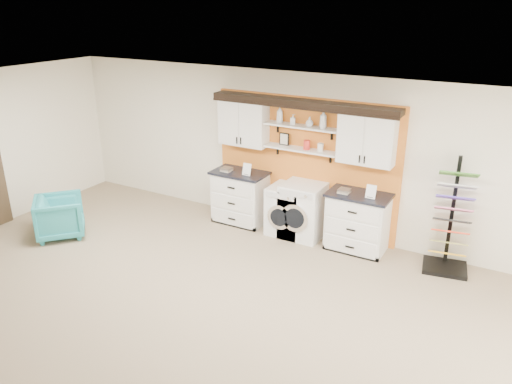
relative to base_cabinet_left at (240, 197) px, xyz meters
The scene contains 22 objects.
floor 3.84m from the base_cabinet_left, 72.76° to the right, with size 10.00×10.00×0.00m, color gray.
ceiling 4.46m from the base_cabinet_left, 72.76° to the right, with size 10.00×10.00×0.00m, color white.
wall_back 1.49m from the base_cabinet_left, 17.63° to the left, with size 10.00×10.00×0.00m, color #EDE4CD.
accent_panel 1.37m from the base_cabinet_left, 16.00° to the left, with size 3.40×0.07×2.40m, color orange.
upper_cabinet_left 1.40m from the base_cabinet_left, 90.00° to the left, with size 0.90×0.35×0.84m.
upper_cabinet_right 2.66m from the base_cabinet_left, ahead, with size 0.90×0.35×0.84m.
shelf_lower 1.54m from the base_cabinet_left, ahead, with size 1.32×0.28×0.03m, color silver.
shelf_upper 1.84m from the base_cabinet_left, ahead, with size 1.32×0.28×0.03m, color silver.
crown_molding 2.16m from the base_cabinet_left, ahead, with size 3.30×0.41×0.13m.
picture_frame 1.42m from the base_cabinet_left, 14.85° to the left, with size 0.18×0.02×0.22m.
canister_red 1.68m from the base_cabinet_left, ahead, with size 0.11×0.11×0.16m, color red.
canister_cream 1.86m from the base_cabinet_left, ahead, with size 0.10×0.10×0.14m, color silver.
base_cabinet_left is the anchor object (origin of this frame).
base_cabinet_right 2.26m from the base_cabinet_left, ahead, with size 1.01×0.66×0.99m.
washer 0.98m from the base_cabinet_left, ahead, with size 0.63×0.71×0.87m.
dryer 1.28m from the base_cabinet_left, ahead, with size 0.70×0.71×0.98m.
sample_rack 3.69m from the base_cabinet_left, ahead, with size 0.73×0.64×1.79m.
armchair 3.21m from the base_cabinet_left, 139.59° to the right, with size 0.77×0.80×0.72m, color teal.
soap_bottle_a 1.76m from the base_cabinet_left, 12.63° to the left, with size 0.11×0.11×0.29m, color silver.
soap_bottle_b 1.82m from the base_cabinet_left, ahead, with size 0.08×0.08×0.17m, color silver.
soap_bottle_c 1.99m from the base_cabinet_left, ahead, with size 0.13×0.13×0.16m, color silver.
soap_bottle_d 2.21m from the base_cabinet_left, ahead, with size 0.12×0.12×0.30m, color silver.
Camera 1 is at (3.36, -3.70, 3.92)m, focal length 35.00 mm.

